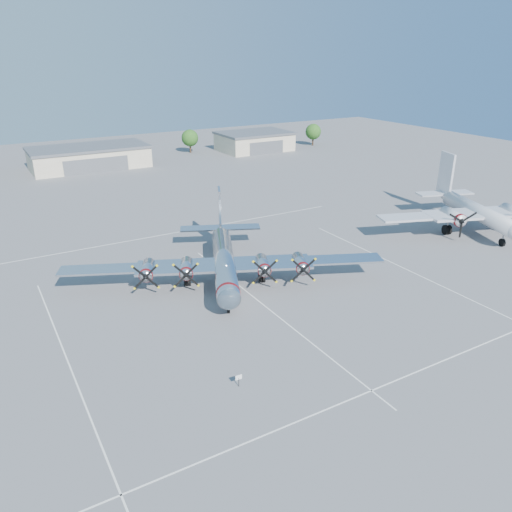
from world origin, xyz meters
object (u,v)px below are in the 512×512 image
hangar_center (89,157)px  tree_far_east (313,132)px  info_placard (239,378)px  tree_east (190,138)px  main_bomber_b29 (224,278)px  twin_engine_east (471,229)px  hangar_east (254,141)px

hangar_center → tree_far_east: (68.00, -1.96, 1.51)m
hangar_center → info_placard: bearing=-95.7°
tree_east → info_placard: size_ratio=5.67×
tree_far_east → main_bomber_b29: 101.48m
info_placard → tree_east: bearing=72.8°
tree_east → twin_engine_east: size_ratio=0.19×
hangar_east → tree_far_east: 20.15m
info_placard → tree_far_east: bearing=54.7°
tree_far_east → twin_engine_east: size_ratio=0.19×
tree_far_east → twin_engine_east: 81.96m
hangar_center → tree_east: 30.64m
hangar_center → twin_engine_east: bearing=-61.5°
twin_engine_east → tree_east: bearing=118.3°
tree_east → info_placard: tree_east is taller
tree_far_east → info_placard: (-77.70, -95.66, -3.40)m
tree_east → tree_far_east: bearing=-11.9°
hangar_east → twin_engine_east: twin_engine_east is taller
hangar_east → tree_far_east: size_ratio=3.10×
hangar_center → tree_far_east: tree_far_east is taller
hangar_east → twin_engine_east: 80.24m
tree_far_east → hangar_center: bearing=178.3°
twin_engine_east → info_placard: twin_engine_east is taller
hangar_east → info_placard: bearing=-120.6°
hangar_center → hangar_east: 48.00m
main_bomber_b29 → info_placard: 22.89m
hangar_center → tree_east: (30.00, 6.04, 1.51)m
tree_east → twin_engine_east: tree_east is taller
tree_east → info_placard: bearing=-111.0°
hangar_east → main_bomber_b29: size_ratio=0.51×
tree_far_east → main_bomber_b29: bearing=-132.6°
tree_east → twin_engine_east: (13.51, -86.10, -4.22)m
tree_far_east → twin_engine_east: (-24.49, -78.10, -4.22)m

